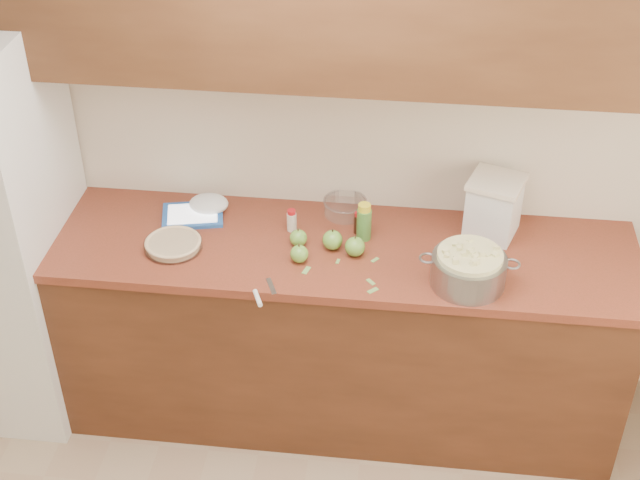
# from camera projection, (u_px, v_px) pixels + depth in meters

# --- Properties ---
(room_shell) EXTENTS (3.60, 3.60, 3.60)m
(room_shell) POSITION_uv_depth(u_px,v_px,m) (248.00, 460.00, 2.26)
(room_shell) COLOR tan
(room_shell) RESTS_ON ground
(counter_run) EXTENTS (2.64, 0.68, 0.92)m
(counter_run) POSITION_uv_depth(u_px,v_px,m) (318.00, 328.00, 3.94)
(counter_run) COLOR #5C2F19
(counter_run) RESTS_ON ground
(pie) EXTENTS (0.24, 0.24, 0.04)m
(pie) POSITION_uv_depth(u_px,v_px,m) (173.00, 244.00, 3.64)
(pie) COLOR silver
(pie) RESTS_ON counter_run
(colander) EXTENTS (0.39, 0.29, 0.14)m
(colander) POSITION_uv_depth(u_px,v_px,m) (469.00, 269.00, 3.42)
(colander) COLOR gray
(colander) RESTS_ON counter_run
(flour_canister) EXTENTS (0.27, 0.27, 0.26)m
(flour_canister) POSITION_uv_depth(u_px,v_px,m) (494.00, 206.00, 3.67)
(flour_canister) COLOR white
(flour_canister) RESTS_ON counter_run
(tablet) EXTENTS (0.29, 0.25, 0.02)m
(tablet) POSITION_uv_depth(u_px,v_px,m) (193.00, 215.00, 3.84)
(tablet) COLOR #2358AA
(tablet) RESTS_ON counter_run
(paring_knife) EXTENTS (0.09, 0.18, 0.02)m
(paring_knife) POSITION_uv_depth(u_px,v_px,m) (260.00, 296.00, 3.39)
(paring_knife) COLOR gray
(paring_knife) RESTS_ON counter_run
(lemon_bottle) EXTENTS (0.06, 0.06, 0.17)m
(lemon_bottle) POSITION_uv_depth(u_px,v_px,m) (364.00, 222.00, 3.67)
(lemon_bottle) COLOR #4C8C38
(lemon_bottle) RESTS_ON counter_run
(cinnamon_shaker) EXTENTS (0.04, 0.04, 0.10)m
(cinnamon_shaker) POSITION_uv_depth(u_px,v_px,m) (292.00, 221.00, 3.73)
(cinnamon_shaker) COLOR beige
(cinnamon_shaker) RESTS_ON counter_run
(vanilla_bottle) EXTENTS (0.03, 0.03, 0.10)m
(vanilla_bottle) POSITION_uv_depth(u_px,v_px,m) (358.00, 223.00, 3.72)
(vanilla_bottle) COLOR black
(vanilla_bottle) RESTS_ON counter_run
(mixing_bowl) EXTENTS (0.19, 0.19, 0.07)m
(mixing_bowl) POSITION_uv_depth(u_px,v_px,m) (345.00, 206.00, 3.84)
(mixing_bowl) COLOR silver
(mixing_bowl) RESTS_ON counter_run
(paper_towel) EXTENTS (0.20, 0.18, 0.07)m
(paper_towel) POSITION_uv_depth(u_px,v_px,m) (209.00, 204.00, 3.86)
(paper_towel) COLOR white
(paper_towel) RESTS_ON counter_run
(apple_left) EXTENTS (0.07, 0.07, 0.08)m
(apple_left) POSITION_uv_depth(u_px,v_px,m) (298.00, 238.00, 3.65)
(apple_left) COLOR #67A138
(apple_left) RESTS_ON counter_run
(apple_center) EXTENTS (0.08, 0.08, 0.09)m
(apple_center) POSITION_uv_depth(u_px,v_px,m) (333.00, 240.00, 3.63)
(apple_center) COLOR #67A138
(apple_center) RESTS_ON counter_run
(apple_front) EXTENTS (0.07, 0.07, 0.09)m
(apple_front) POSITION_uv_depth(u_px,v_px,m) (299.00, 254.00, 3.56)
(apple_front) COLOR #67A138
(apple_front) RESTS_ON counter_run
(apple_extra) EXTENTS (0.08, 0.08, 0.09)m
(apple_extra) POSITION_uv_depth(u_px,v_px,m) (355.00, 247.00, 3.59)
(apple_extra) COLOR #67A138
(apple_extra) RESTS_ON counter_run
(peel_a) EXTENTS (0.03, 0.05, 0.00)m
(peel_a) POSITION_uv_depth(u_px,v_px,m) (306.00, 270.00, 3.53)
(peel_a) COLOR #7DAE54
(peel_a) RESTS_ON counter_run
(peel_b) EXTENTS (0.04, 0.04, 0.00)m
(peel_b) POSITION_uv_depth(u_px,v_px,m) (371.00, 282.00, 3.47)
(peel_b) COLOR #7DAE54
(peel_b) RESTS_ON counter_run
(peel_c) EXTENTS (0.05, 0.04, 0.00)m
(peel_c) POSITION_uv_depth(u_px,v_px,m) (373.00, 290.00, 3.43)
(peel_c) COLOR #7DAE54
(peel_c) RESTS_ON counter_run
(peel_d) EXTENTS (0.02, 0.03, 0.00)m
(peel_d) POSITION_uv_depth(u_px,v_px,m) (338.00, 261.00, 3.58)
(peel_d) COLOR #7DAE54
(peel_d) RESTS_ON counter_run
(peel_e) EXTENTS (0.03, 0.04, 0.00)m
(peel_e) POSITION_uv_depth(u_px,v_px,m) (375.00, 260.00, 3.59)
(peel_e) COLOR #7DAE54
(peel_e) RESTS_ON counter_run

